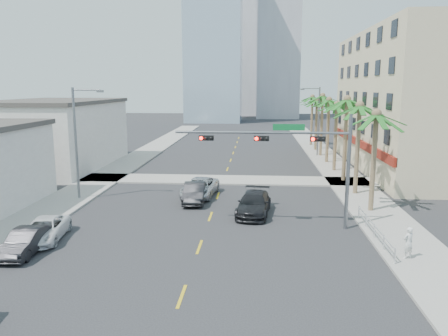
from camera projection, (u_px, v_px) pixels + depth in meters
The scene contains 27 objects.
ground at pixel (189, 277), 21.10m from camera, with size 260.00×260.00×0.00m, color #262628.
sidewalk_right at pixel (353, 187), 39.81m from camera, with size 4.00×120.00×0.15m, color gray.
sidewalk_left at pixel (96, 182), 41.57m from camera, with size 4.00×120.00×0.15m, color gray.
sidewalk_cross at pixel (223, 180), 42.65m from camera, with size 80.00×4.00×0.15m, color gray.
building_right at pixel (430, 101), 47.51m from camera, with size 15.25×28.00×15.00m.
building_left_far at pixel (56, 136), 49.32m from camera, with size 11.00×18.00×7.20m, color beige.
tower_far_left at pixel (214, 26), 110.38m from camera, with size 14.00×14.00×48.00m, color #99B2C6.
tower_far_right at pixel (279, 11), 122.73m from camera, with size 12.00×12.00×60.00m, color #ADADB2.
tower_far_center at pixel (238, 49), 139.97m from camera, with size 16.00×16.00×42.00m, color #ADADB2.
traffic_signal_mast at pixel (298, 151), 27.54m from camera, with size 11.12×0.54×7.20m.
palm_tree_0 at pixel (377, 115), 30.71m from camera, with size 4.80×4.80×7.80m.
palm_tree_1 at pixel (360, 107), 35.74m from camera, with size 4.80×4.80×8.16m.
palm_tree_2 at pixel (347, 100), 40.77m from camera, with size 4.80×4.80×8.52m.
palm_tree_3 at pixel (337, 106), 46.00m from camera, with size 4.80×4.80×7.80m.
palm_tree_4 at pixel (329, 101), 51.03m from camera, with size 4.80×4.80×8.16m.
palm_tree_5 at pixel (323, 97), 56.06m from camera, with size 4.80×4.80×8.52m.
palm_tree_6 at pixel (317, 101), 61.29m from camera, with size 4.80×4.80×7.80m.
palm_tree_7 at pixel (313, 97), 66.32m from camera, with size 4.80×4.80×8.16m.
streetlight_left at pixel (78, 138), 34.70m from camera, with size 2.55×0.25×9.00m.
streetlight_right at pixel (317, 118), 56.61m from camera, with size 2.55×0.25×9.00m.
guardrail at pixel (374, 229), 26.10m from camera, with size 0.08×8.08×1.00m.
car_parked_mid at pixel (26, 242), 23.95m from camera, with size 1.45×4.15×1.37m, color black.
car_parked_far at pixel (44, 230), 26.04m from camera, with size 2.16×4.69×1.30m, color white.
car_lane_left at pixel (194, 193), 34.64m from camera, with size 1.61×4.63×1.52m, color black.
car_lane_center at pixel (200, 187), 36.49m from camera, with size 2.48×5.38×1.50m, color silver.
car_lane_right at pixel (254, 204), 31.35m from camera, with size 2.19×5.40×1.57m, color black.
pedestrian at pixel (408, 243), 22.87m from camera, with size 0.62×0.41×1.71m, color silver.
Camera 1 is at (3.18, -19.59, 9.07)m, focal length 35.00 mm.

